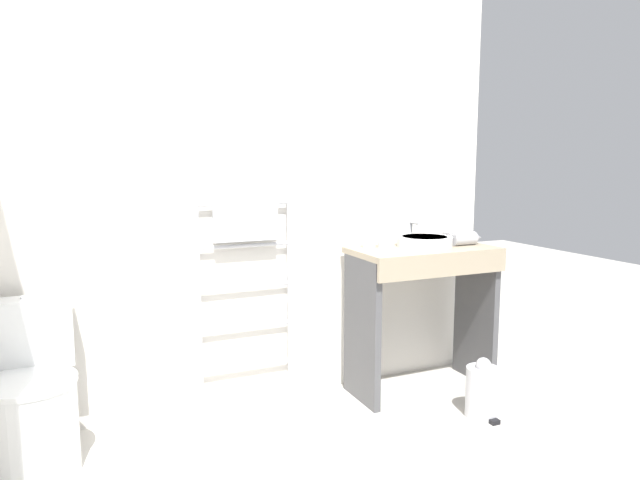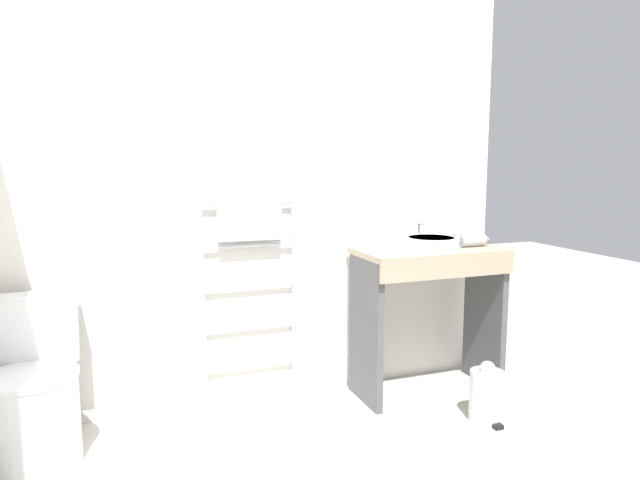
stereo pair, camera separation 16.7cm
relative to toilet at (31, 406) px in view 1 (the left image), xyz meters
The scene contains 10 objects.
wall_back 1.55m from the toilet, 18.85° to the left, with size 3.09×0.12×2.53m, color silver.
toilet is the anchor object (origin of this frame).
towel_radiator 1.25m from the toilet, 14.69° to the left, with size 0.55×0.06×1.20m.
vanity_counter 2.13m from the toilet, ahead, with size 0.86×0.45×0.88m.
sink_basin 2.23m from the toilet, ahead, with size 0.33×0.33×0.06m.
faucet 2.26m from the toilet, ahead, with size 0.02×0.10×0.14m.
cup_near_wall 1.93m from the toilet, ahead, with size 0.07×0.07×0.10m.
cup_near_edge 2.01m from the toilet, ahead, with size 0.08×0.08×0.09m.
hair_dryer 2.48m from the toilet, ahead, with size 0.21×0.17×0.08m.
trash_bin 2.25m from the toilet, ahead, with size 0.18×0.21×0.33m.
Camera 1 is at (-0.95, -1.73, 1.39)m, focal length 32.00 mm.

